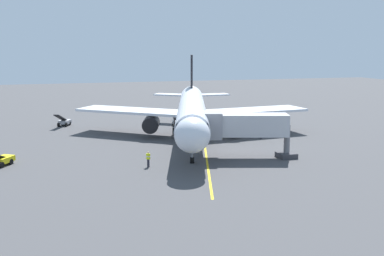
# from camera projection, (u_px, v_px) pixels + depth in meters

# --- Properties ---
(ground_plane) EXTENTS (220.00, 220.00, 0.00)m
(ground_plane) POSITION_uv_depth(u_px,v_px,m) (192.00, 138.00, 63.76)
(ground_plane) COLOR #424244
(apron_lead_in_line) EXTENTS (11.46, 38.46, 0.01)m
(apron_lead_in_line) POSITION_uv_depth(u_px,v_px,m) (205.00, 148.00, 57.70)
(apron_lead_in_line) COLOR yellow
(apron_lead_in_line) RESTS_ON ground
(airplane) EXTENTS (33.41, 39.57, 11.50)m
(airplane) POSITION_uv_depth(u_px,v_px,m) (192.00, 111.00, 62.94)
(airplane) COLOR silver
(airplane) RESTS_ON ground
(jet_bridge) EXTENTS (11.43, 5.70, 5.40)m
(jet_bridge) POSITION_uv_depth(u_px,v_px,m) (239.00, 126.00, 51.89)
(jet_bridge) COLOR #B7B7BC
(jet_bridge) RESTS_ON ground
(ground_crew_marshaller) EXTENTS (0.44, 0.47, 1.71)m
(ground_crew_marshaller) POSITION_uv_depth(u_px,v_px,m) (148.00, 159.00, 48.26)
(ground_crew_marshaller) COLOR #23232D
(ground_crew_marshaller) RESTS_ON ground
(ground_crew_wing_walker) EXTENTS (0.43, 0.31, 1.71)m
(ground_crew_wing_walker) POSITION_uv_depth(u_px,v_px,m) (261.00, 132.00, 63.57)
(ground_crew_wing_walker) COLOR #23232D
(ground_crew_wing_walker) RESTS_ON ground
(ground_crew_loader) EXTENTS (0.38, 0.46, 1.71)m
(ground_crew_loader) POSITION_uv_depth(u_px,v_px,m) (218.00, 125.00, 69.77)
(ground_crew_loader) COLOR #23232D
(ground_crew_loader) RESTS_ON ground
(tug_near_nose) EXTENTS (1.69, 2.39, 1.50)m
(tug_near_nose) POSITION_uv_depth(u_px,v_px,m) (178.00, 122.00, 73.84)
(tug_near_nose) COLOR white
(tug_near_nose) RESTS_ON ground
(belt_loader_portside) EXTENTS (2.88, 4.68, 2.32)m
(belt_loader_portside) POSITION_uv_depth(u_px,v_px,m) (64.00, 122.00, 74.07)
(belt_loader_portside) COLOR #9E9EA3
(belt_loader_portside) RESTS_ON ground
(belt_loader_starboard_side) EXTENTS (2.05, 4.72, 2.32)m
(belt_loader_starboard_side) POSITION_uv_depth(u_px,v_px,m) (277.00, 127.00, 68.93)
(belt_loader_starboard_side) COLOR white
(belt_loader_starboard_side) RESTS_ON ground
(belt_loader_rear_apron) EXTENTS (3.40, 4.53, 2.32)m
(belt_loader_rear_apron) POSITION_uv_depth(u_px,v_px,m) (1.00, 159.00, 48.91)
(belt_loader_rear_apron) COLOR yellow
(belt_loader_rear_apron) RESTS_ON ground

